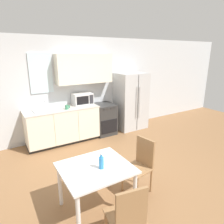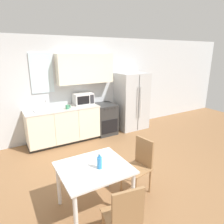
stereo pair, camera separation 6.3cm
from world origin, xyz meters
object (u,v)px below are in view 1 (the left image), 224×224
Objects in this scene: refrigerator at (131,101)px; coffee_mug at (67,107)px; drink_bottle at (101,162)px; oven_range at (104,119)px; dining_chair_side at (141,161)px; dining_table at (96,173)px; microwave at (82,99)px; dining_chair_near at (128,216)px.

coffee_mug is (-2.07, -0.13, 0.13)m from refrigerator.
refrigerator is 7.19× the size of drink_bottle.
drink_bottle reaches higher than oven_range.
refrigerator reaches higher than coffee_mug.
dining_table is at bearing 82.62° from dining_chair_side.
dining_chair_side is at bearing -122.85° from refrigerator.
coffee_mug is 0.13× the size of dining_chair_side.
refrigerator is 2.08m from coffee_mug.
microwave reaches higher than drink_bottle.
refrigerator is 1.56m from microwave.
drink_bottle is at bearing 87.87° from dining_chair_side.
dining_chair_side is (0.44, -2.40, -0.45)m from coffee_mug.
drink_bottle is at bearing -98.48° from coffee_mug.
drink_bottle is (-0.37, -2.50, -0.17)m from coffee_mug.
coffee_mug is at bearing -172.46° from oven_range.
dining_chair_side is at bearing 53.59° from dining_chair_near.
drink_bottle is at bearing -52.37° from dining_table.
dining_table is 1.05× the size of dining_chair_side.
oven_range reaches higher than dining_table.
microwave is at bearing 84.43° from dining_chair_near.
dining_table is (-0.43, -2.42, -0.37)m from coffee_mug.
coffee_mug is 0.12× the size of dining_table.
refrigerator is 1.84× the size of dining_chair_side.
drink_bottle is at bearing -119.42° from oven_range.
dining_chair_side is 3.91× the size of drink_bottle.
microwave is 0.60m from coffee_mug.
microwave reaches higher than dining_chair_near.
dining_chair_side reaches higher than oven_range.
dining_chair_side is at bearing 6.97° from drink_bottle.
dining_table is at bearing -100.03° from coffee_mug.
dining_chair_near is (-2.51, -3.37, -0.32)m from refrigerator.
microwave is at bearing 26.47° from coffee_mug.
microwave is 2.89m from dining_table.
coffee_mug is 2.49m from dining_table.
dining_chair_side is (-1.63, -2.53, -0.32)m from refrigerator.
refrigerator reaches higher than drink_bottle.
microwave reaches higher than dining_table.
microwave is at bearing 175.13° from refrigerator.
refrigerator reaches higher than oven_range.
dining_chair_near is (-1.56, -3.38, 0.10)m from oven_range.
coffee_mug is at bearing -153.53° from microwave.
oven_range is 0.95× the size of dining_chair_side.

